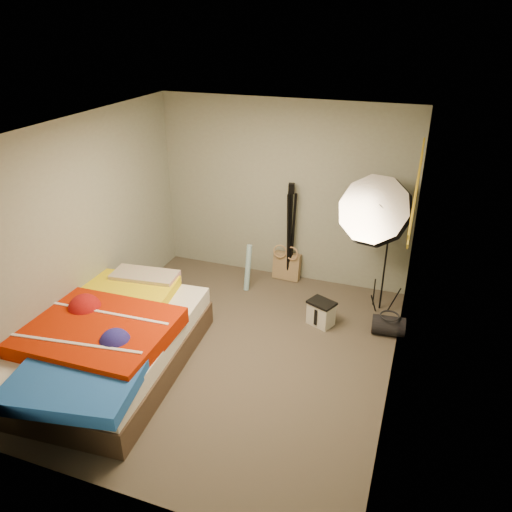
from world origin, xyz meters
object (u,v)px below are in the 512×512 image
at_px(camera_tripod, 290,227).
at_px(duffel_bag, 388,326).
at_px(camera_case, 321,314).
at_px(photo_umbrella, 376,212).
at_px(tote_bag, 287,266).
at_px(bed, 106,342).
at_px(wrapping_roll, 248,268).

bearing_deg(camera_tripod, duffel_bag, -31.20).
bearing_deg(camera_case, duffel_bag, 28.08).
distance_m(camera_case, photo_umbrella, 1.39).
distance_m(tote_bag, photo_umbrella, 1.71).
distance_m(tote_bag, camera_tripod, 0.63).
xyz_separation_m(photo_umbrella, camera_tripod, (-1.16, 0.42, -0.51)).
bearing_deg(camera_case, camera_tripod, 149.10).
height_order(tote_bag, photo_umbrella, photo_umbrella).
height_order(bed, photo_umbrella, photo_umbrella).
height_order(camera_case, photo_umbrella, photo_umbrella).
relative_size(tote_bag, wrapping_roll, 0.60).
distance_m(wrapping_roll, camera_tripod, 0.81).
bearing_deg(duffel_bag, photo_umbrella, 119.82).
relative_size(camera_case, photo_umbrella, 0.16).
xyz_separation_m(tote_bag, bed, (-1.22, -2.58, 0.14)).
distance_m(tote_bag, duffel_bag, 1.80).
distance_m(wrapping_roll, bed, 2.26).
height_order(duffel_bag, camera_tripod, camera_tripod).
relative_size(wrapping_roll, photo_umbrella, 0.35).
height_order(tote_bag, bed, bed).
bearing_deg(tote_bag, duffel_bag, -28.20).
bearing_deg(duffel_bag, camera_case, 179.65).
xyz_separation_m(camera_case, photo_umbrella, (0.46, 0.55, 1.19)).
bearing_deg(camera_case, wrapping_roll, 178.86).
distance_m(duffel_bag, photo_umbrella, 1.35).
xyz_separation_m(camera_case, duffel_bag, (0.80, 0.06, -0.03)).
bearing_deg(camera_tripod, wrapping_roll, -136.32).
height_order(wrapping_roll, photo_umbrella, photo_umbrella).
distance_m(camera_case, camera_tripod, 1.37).
xyz_separation_m(tote_bag, duffel_bag, (1.53, -0.93, -0.08)).
xyz_separation_m(bed, photo_umbrella, (2.42, 2.13, 1.00)).
distance_m(wrapping_roll, photo_umbrella, 1.91).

